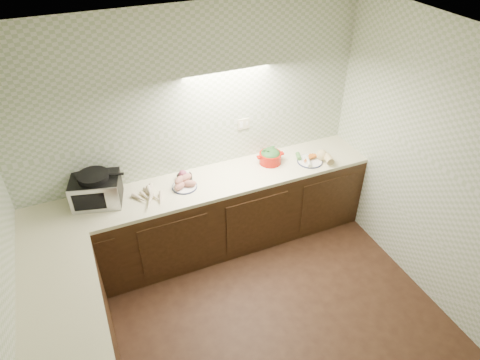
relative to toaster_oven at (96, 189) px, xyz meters
name	(u,v)px	position (x,y,z in m)	size (l,w,h in m)	color
room	(276,216)	(1.05, -1.62, 0.58)	(3.60, 3.60, 2.60)	black
counter	(167,290)	(0.37, -0.93, -0.60)	(3.60, 3.60, 0.90)	black
toaster_oven	(96,189)	(0.00, 0.00, 0.00)	(0.52, 0.45, 0.32)	black
parsnip_pile	(152,196)	(0.49, -0.16, -0.12)	(0.38, 0.32, 0.07)	beige
sweet_potato_plate	(184,183)	(0.83, -0.10, -0.10)	(0.26, 0.26, 0.12)	#191F45
onion_bowl	(184,176)	(0.87, 0.01, -0.10)	(0.16, 0.16, 0.12)	black
dutch_oven	(270,156)	(1.83, -0.04, -0.07)	(0.31, 0.26, 0.17)	#B11005
veg_plate	(315,157)	(2.29, -0.21, -0.10)	(0.37, 0.33, 0.13)	#191F45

